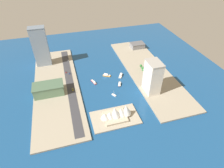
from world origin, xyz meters
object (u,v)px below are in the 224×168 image
Objects in this scene: yacht_sleek_gray at (121,75)px; warehouse_low_gray at (137,45)px; pickup_red at (66,72)px; opera_landmark at (117,113)px; water_taxi_orange at (107,75)px; tower_tall_glass at (41,47)px; sailboat_small_white at (114,95)px; hatchback_blue at (69,73)px; van_white at (68,60)px; traffic_light_waterfront at (76,90)px; patrol_launch_navy at (120,84)px; terminal_long_green at (49,89)px; taxi_yellow_cab at (73,89)px; hotel_broad_white at (153,77)px; tugboat_red at (94,82)px.

warehouse_low_gray is at bearing -126.85° from yacht_sleek_gray.
pickup_red is (160.05, 55.87, -4.31)m from warehouse_low_gray.
pickup_red is 138.69m from opera_landmark.
tower_tall_glass is at bearing -33.46° from water_taxi_orange.
sailboat_small_white is at bearing 129.01° from pickup_red.
tower_tall_glass reaches higher than hatchback_blue.
traffic_light_waterfront reaches higher than van_white.
patrol_launch_navy is 0.31× the size of terminal_long_green.
taxi_yellow_cab is at bearing 90.83° from hatchback_blue.
yacht_sleek_gray is 153.80m from tower_tall_glass.
hatchback_blue is (118.41, -82.76, -24.90)m from hotel_broad_white.
traffic_light_waterfront reaches higher than hatchback_blue.
water_taxi_orange reaches higher than tugboat_red.
terminal_long_green is at bearing -41.45° from opera_landmark.
water_taxi_orange is (14.28, -30.24, 0.35)m from patrol_launch_navy.
tower_tall_glass is 65.31m from pickup_red.
warehouse_low_gray reaches higher than van_white.
sailboat_small_white is (2.37, 53.54, -0.87)m from water_taxi_orange.
yacht_sleek_gray is at bearing -172.42° from terminal_long_green.
hatchback_blue is (-41.59, 47.04, -35.08)m from tower_tall_glass.
taxi_yellow_cab is at bearing 11.66° from yacht_sleek_gray.
terminal_long_green is 96.77m from tower_tall_glass.
pickup_red is 0.94× the size of hatchback_blue.
tower_tall_glass is at bearing -65.44° from traffic_light_waterfront.
tugboat_red is 87.75m from van_white.
patrol_launch_navy is 3.23× the size of van_white.
patrol_launch_navy is 76.54m from taxi_yellow_cab.
patrol_launch_navy is 2.98× the size of hatchback_blue.
taxi_yellow_cab is (-5.99, 52.67, 0.05)m from pickup_red.
hotel_broad_white is 206.29m from tower_tall_glass.
sailboat_small_white is at bearing 54.46° from patrol_launch_navy.
patrol_launch_navy is at bearing 176.17° from taxi_yellow_cab.
traffic_light_waterfront reaches higher than water_taxi_orange.
tower_tall_glass is at bearing -46.04° from tugboat_red.
warehouse_low_gray is at bearing -141.89° from traffic_light_waterfront.
tugboat_red is 3.61× the size of van_white.
sailboat_small_white is 166.46m from warehouse_low_gray.
opera_landmark is at bearing 78.05° from sailboat_small_white.
van_white is (-37.24, -91.43, -7.51)m from terminal_long_green.
pickup_red reaches higher than tugboat_red.
taxi_yellow_cab is at bearing 22.05° from water_taxi_orange.
tower_tall_glass is (101.97, -122.48, 37.69)m from sailboat_small_white.
patrol_launch_navy is 33.44m from water_taxi_orange.
hotel_broad_white is (-55.67, 60.87, 26.65)m from water_taxi_orange.
taxi_yellow_cab is at bearing -55.95° from opera_landmark.
opera_landmark is (-56.03, 126.71, 6.45)m from pickup_red.
traffic_light_waterfront is at bearing -19.75° from sailboat_small_white.
terminal_long_green is 10.22× the size of pickup_red.
warehouse_low_gray is at bearing -124.37° from patrol_launch_navy.
van_white is at bearing -100.74° from pickup_red.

